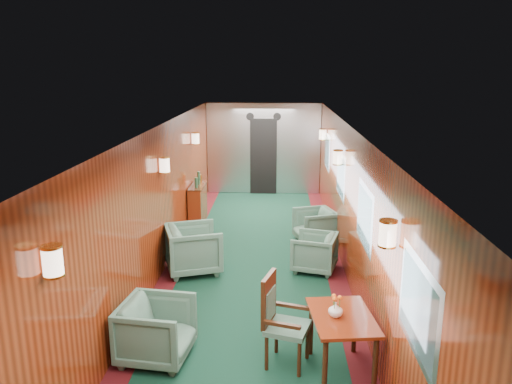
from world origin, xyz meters
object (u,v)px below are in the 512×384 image
armchair_left_near (157,330)px  armchair_right_far (315,226)px  dining_table (342,325)px  side_chair (279,316)px  armchair_left_far (194,249)px  armchair_right_near (314,252)px  credenza (198,203)px

armchair_left_near → armchair_right_far: size_ratio=1.09×
dining_table → side_chair: bearing=159.2°
side_chair → armchair_left_near: size_ratio=1.36×
side_chair → armchair_right_far: bearing=97.1°
dining_table → side_chair: (-0.68, 0.17, -0.01)m
armchair_left_far → armchair_left_near: bearing=161.3°
armchair_left_near → armchair_right_near: size_ratio=1.13×
side_chair → credenza: 5.52m
armchair_right_near → armchair_right_far: armchair_right_far is taller
credenza → armchair_left_far: credenza is taller
side_chair → armchair_left_near: (-1.41, 0.02, -0.22)m
dining_table → armchair_right_far: (0.01, 4.26, -0.26)m
armchair_left_near → armchair_right_near: armchair_left_near is taller
armchair_right_near → credenza: bearing=-121.6°
side_chair → armchair_right_near: 2.77m
armchair_left_near → armchair_left_far: 2.55m
credenza → armchair_left_far: (0.35, -2.66, -0.04)m
credenza → armchair_right_far: size_ratio=1.56×
armchair_left_near → armchair_left_far: (0.01, 2.55, 0.04)m
armchair_left_far → armchair_right_far: (2.09, 1.52, -0.07)m
armchair_left_far → armchair_right_near: size_ratio=1.24×
side_chair → armchair_left_far: bearing=135.3°
dining_table → side_chair: size_ratio=0.93×
dining_table → armchair_left_far: armchair_left_far is taller
side_chair → armchair_right_far: size_ratio=1.48×
armchair_left_far → armchair_right_near: armchair_left_far is taller
credenza → armchair_left_near: bearing=-86.2°
dining_table → armchair_left_far: (-2.08, 2.74, -0.19)m
armchair_left_far → armchair_right_far: bearing=-72.5°
armchair_left_near → armchair_left_far: size_ratio=0.91×
dining_table → armchair_left_far: 3.44m
armchair_left_far → dining_table: bearing=-161.4°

